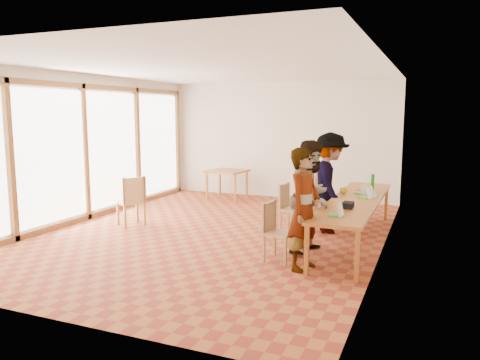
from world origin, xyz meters
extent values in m
plane|color=#A45527|center=(0.00, 0.00, 0.00)|extent=(8.00, 8.00, 0.00)
cube|color=#EFE4CE|center=(0.00, 4.00, 1.50)|extent=(6.00, 0.10, 3.00)
cube|color=#EFE4CE|center=(0.00, -4.00, 1.50)|extent=(6.00, 0.10, 3.00)
cube|color=#EFE4CE|center=(3.00, 0.00, 1.50)|extent=(0.10, 8.00, 3.00)
cube|color=white|center=(-2.96, 0.00, 1.50)|extent=(0.10, 8.00, 3.00)
cube|color=white|center=(0.00, 0.00, 3.02)|extent=(6.00, 8.00, 0.04)
cube|color=#B05D27|center=(2.50, 0.36, 0.72)|extent=(0.80, 4.00, 0.05)
cube|color=#B05D27|center=(2.16, -1.58, 0.35)|extent=(0.06, 0.06, 0.70)
cube|color=#B05D27|center=(2.16, 2.30, 0.35)|extent=(0.06, 0.06, 0.70)
cube|color=#B05D27|center=(2.84, -1.58, 0.35)|extent=(0.06, 0.06, 0.70)
cube|color=#B05D27|center=(2.84, 2.30, 0.35)|extent=(0.06, 0.06, 0.70)
cube|color=#B05D27|center=(-1.18, 3.20, 0.72)|extent=(0.90, 0.90, 0.05)
cube|color=#B05D27|center=(-1.57, 2.81, 0.35)|extent=(0.05, 0.05, 0.70)
cube|color=#B05D27|center=(-1.57, 3.59, 0.35)|extent=(0.05, 0.05, 0.70)
cube|color=#B05D27|center=(-0.79, 2.81, 0.35)|extent=(0.05, 0.05, 0.70)
cube|color=#B05D27|center=(-0.79, 3.59, 0.35)|extent=(0.05, 0.05, 0.70)
cube|color=tan|center=(1.63, -1.13, 0.43)|extent=(0.47, 0.47, 0.04)
cube|color=tan|center=(1.44, -1.10, 0.66)|extent=(0.10, 0.42, 0.44)
cube|color=tan|center=(1.33, 0.61, 0.43)|extent=(0.47, 0.47, 0.04)
cube|color=tan|center=(1.14, 0.63, 0.67)|extent=(0.09, 0.42, 0.44)
cube|color=tan|center=(1.42, 1.43, 0.47)|extent=(0.61, 0.61, 0.04)
cube|color=tan|center=(1.23, 1.51, 0.74)|extent=(0.22, 0.44, 0.48)
cube|color=tan|center=(1.68, 1.80, 0.49)|extent=(0.61, 0.61, 0.05)
cube|color=tan|center=(1.47, 1.73, 0.77)|extent=(0.20, 0.47, 0.50)
cube|color=tan|center=(-1.76, -0.14, 0.48)|extent=(0.64, 0.64, 0.04)
cube|color=tan|center=(-1.58, -0.25, 0.74)|extent=(0.30, 0.41, 0.49)
imported|color=gray|center=(2.05, -1.34, 0.87)|extent=(0.53, 0.70, 1.74)
imported|color=gray|center=(1.94, -0.47, 0.90)|extent=(0.86, 1.00, 1.79)
imported|color=gray|center=(1.94, 0.88, 0.93)|extent=(1.05, 1.36, 1.86)
cube|color=green|center=(2.43, -1.05, 0.76)|extent=(0.17, 0.23, 0.02)
cube|color=white|center=(2.51, -1.06, 0.84)|extent=(0.08, 0.21, 0.18)
cube|color=green|center=(2.64, 0.53, 0.76)|extent=(0.23, 0.28, 0.03)
cube|color=white|center=(2.72, 0.51, 0.85)|extent=(0.12, 0.24, 0.21)
cube|color=green|center=(2.50, 0.97, 0.76)|extent=(0.22, 0.25, 0.02)
cube|color=white|center=(2.57, 0.94, 0.84)|extent=(0.13, 0.20, 0.18)
imported|color=yellow|center=(2.20, 0.89, 0.80)|extent=(0.17, 0.17, 0.10)
cylinder|color=#16811B|center=(2.62, 1.66, 0.89)|extent=(0.07, 0.07, 0.28)
cylinder|color=silver|center=(2.80, 0.73, 0.80)|extent=(0.07, 0.07, 0.09)
cylinder|color=white|center=(2.62, 0.99, 0.78)|extent=(0.08, 0.08, 0.06)
cube|color=#F15162|center=(2.38, 1.36, 0.76)|extent=(0.05, 0.10, 0.01)
cube|color=black|center=(2.51, -0.43, 0.80)|extent=(0.16, 0.26, 0.09)
camera|label=1|loc=(3.70, -7.65, 2.22)|focal=35.00mm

